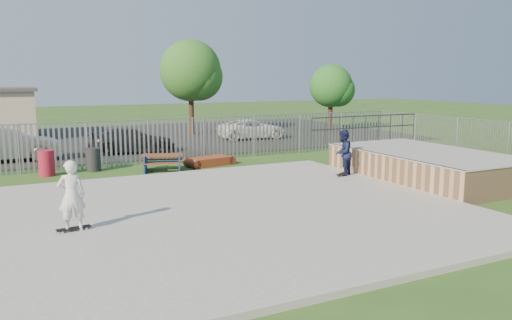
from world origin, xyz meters
name	(u,v)px	position (x,y,z in m)	size (l,w,h in m)	color
ground	(197,217)	(0.00, 0.00, 0.00)	(120.00, 120.00, 0.00)	#2B551D
concrete_slab	(197,214)	(0.00, 0.00, 0.07)	(15.00, 12.00, 0.15)	gray
quarter_pipe	(426,165)	(9.50, 1.04, 0.56)	(5.50, 7.05, 2.19)	tan
fence	(179,156)	(1.00, 4.59, 1.00)	(26.04, 16.02, 2.00)	gray
picnic_table	(162,162)	(1.09, 7.19, 0.36)	(2.00, 1.81, 0.70)	brown
funbox	(210,161)	(3.33, 7.57, 0.18)	(1.99, 1.29, 0.37)	maroon
trash_bin_red	(46,163)	(-3.27, 8.19, 0.51)	(0.61, 0.61, 1.01)	maroon
trash_bin_grey	(94,160)	(-1.46, 8.43, 0.48)	(0.57, 0.57, 0.95)	black
parking_lot	(92,140)	(0.00, 19.00, 0.01)	(40.00, 18.00, 0.02)	black
car_silver	(8,145)	(-4.59, 12.56, 0.77)	(1.58, 4.54, 1.50)	#9E9EA2
car_dark	(132,141)	(1.07, 12.75, 0.65)	(1.75, 4.32, 1.25)	black
car_white	(252,129)	(9.21, 15.38, 0.63)	(2.03, 4.40, 1.22)	white
tree_mid	(190,71)	(6.68, 19.66, 4.28)	(4.12, 4.12, 6.35)	#432E1A
tree_right	(331,86)	(16.63, 17.60, 3.22)	(3.10, 3.10, 4.79)	#44281B
skateboard_a	(342,174)	(6.74, 2.50, 0.19)	(0.79, 0.59, 0.08)	black
skateboard_b	(74,229)	(-3.25, -0.31, 0.19)	(0.82, 0.29, 0.08)	black
skater_navy	(343,153)	(6.74, 2.50, 1.02)	(0.84, 0.66, 1.74)	#131A3E
skater_white	(72,196)	(-3.25, -0.31, 1.02)	(0.63, 0.42, 1.74)	white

